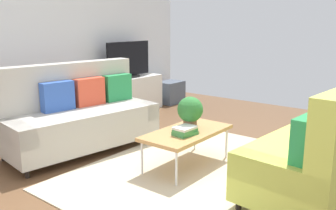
{
  "coord_description": "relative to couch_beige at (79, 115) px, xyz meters",
  "views": [
    {
      "loc": [
        -3.0,
        -2.11,
        1.6
      ],
      "look_at": [
        0.28,
        0.49,
        0.65
      ],
      "focal_mm": 38.68,
      "sensor_mm": 36.0,
      "label": 1
    }
  ],
  "objects": [
    {
      "name": "couch_beige",
      "position": [
        0.0,
        0.0,
        0.0
      ],
      "size": [
        2.0,
        1.09,
        1.1
      ],
      "rotation": [
        0.0,
        0.0,
        3.0
      ],
      "color": "#B2ADA3",
      "rests_on": "ground_plane"
    },
    {
      "name": "ground_plane",
      "position": [
        0.2,
        -1.56,
        -0.45
      ],
      "size": [
        7.68,
        7.68,
        0.0
      ],
      "primitive_type": "plane",
      "color": "brown"
    },
    {
      "name": "potted_plant",
      "position": [
        0.44,
        -1.42,
        0.19
      ],
      "size": [
        0.29,
        0.29,
        0.38
      ],
      "color": "brown",
      "rests_on": "coffee_table"
    },
    {
      "name": "coffee_table",
      "position": [
        0.38,
        -1.42,
        -0.06
      ],
      "size": [
        1.1,
        0.56,
        0.42
      ],
      "color": "#B7844C",
      "rests_on": "ground_plane"
    },
    {
      "name": "bottle_0",
      "position": [
        1.59,
        0.86,
        0.29
      ],
      "size": [
        0.06,
        0.06,
        0.19
      ],
      "primitive_type": "cylinder",
      "color": "gold",
      "rests_on": "tv_console"
    },
    {
      "name": "storage_trunk",
      "position": [
        2.91,
        0.8,
        -0.23
      ],
      "size": [
        0.52,
        0.4,
        0.44
      ],
      "primitive_type": "cube",
      "color": "#4C5666",
      "rests_on": "ground_plane"
    },
    {
      "name": "vase_0",
      "position": [
        1.23,
        0.95,
        0.28
      ],
      "size": [
        0.13,
        0.13,
        0.19
      ],
      "primitive_type": "cylinder",
      "color": "#4C72B2",
      "rests_on": "tv_console"
    },
    {
      "name": "area_rug",
      "position": [
        0.33,
        -1.62,
        -0.45
      ],
      "size": [
        2.9,
        2.2,
        0.01
      ],
      "primitive_type": "cube",
      "color": "beige",
      "rests_on": "ground_plane"
    },
    {
      "name": "vase_1",
      "position": [
        1.43,
        0.95,
        0.25
      ],
      "size": [
        0.1,
        0.1,
        0.12
      ],
      "primitive_type": "cylinder",
      "color": "#33B29E",
      "rests_on": "tv_console"
    },
    {
      "name": "table_book_2",
      "position": [
        0.24,
        -1.49,
        0.05
      ],
      "size": [
        0.25,
        0.19,
        0.03
      ],
      "primitive_type": "cube",
      "rotation": [
        0.0,
        0.0,
        -0.04
      ],
      "color": "silver",
      "rests_on": "table_book_1"
    },
    {
      "name": "tv_console",
      "position": [
        1.81,
        0.9,
        -0.13
      ],
      "size": [
        1.4,
        0.44,
        0.64
      ],
      "primitive_type": "cube",
      "color": "silver",
      "rests_on": "ground_plane"
    },
    {
      "name": "tv",
      "position": [
        1.81,
        0.88,
        0.5
      ],
      "size": [
        1.0,
        0.2,
        0.64
      ],
      "color": "black",
      "rests_on": "tv_console"
    },
    {
      "name": "table_book_0",
      "position": [
        0.24,
        -1.49,
        -0.01
      ],
      "size": [
        0.27,
        0.22,
        0.04
      ],
      "primitive_type": "cube",
      "rotation": [
        0.0,
        0.0,
        -0.17
      ],
      "color": "#3F8C4C",
      "rests_on": "coffee_table"
    },
    {
      "name": "couch_green",
      "position": [
        0.66,
        -2.84,
        -0.01
      ],
      "size": [
        1.96,
        0.99,
        1.1
      ],
      "rotation": [
        0.0,
        0.0,
        -0.08
      ],
      "color": "#C1CC51",
      "rests_on": "ground_plane"
    },
    {
      "name": "table_book_1",
      "position": [
        0.24,
        -1.49,
        0.02
      ],
      "size": [
        0.24,
        0.18,
        0.03
      ],
      "primitive_type": "cube",
      "rotation": [
        0.0,
        0.0,
        -0.01
      ],
      "color": "#3F8C4C",
      "rests_on": "table_book_0"
    },
    {
      "name": "wall_far",
      "position": [
        0.2,
        1.24,
        1.0
      ],
      "size": [
        6.4,
        0.12,
        2.9
      ],
      "primitive_type": "cube",
      "color": "silver",
      "rests_on": "ground_plane"
    }
  ]
}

